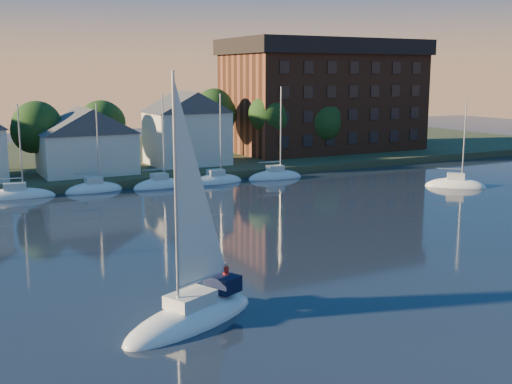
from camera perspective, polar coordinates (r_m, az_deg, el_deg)
ground at (r=35.15m, az=18.87°, el=-12.06°), size 260.00×260.00×0.00m
shoreline_land at (r=100.73m, az=-13.73°, el=2.70°), size 160.00×50.00×2.00m
wooden_dock at (r=78.86m, az=-9.60°, el=0.75°), size 120.00×3.00×1.00m
clubhouse_centre at (r=81.36m, az=-14.85°, el=4.50°), size 11.55×8.40×8.08m
clubhouse_east at (r=87.35m, az=-6.17°, el=5.74°), size 10.50×8.40×9.80m
condo_block at (r=104.57m, az=6.04°, el=8.60°), size 31.00×17.00×17.40m
tree_line at (r=89.04m, az=-10.76°, el=6.47°), size 93.40×5.40×8.90m
moored_fleet at (r=73.12m, az=-17.81°, el=-0.29°), size 63.50×2.40×12.05m
hero_sailboat at (r=35.18m, az=-5.65°, el=-10.46°), size 9.68×6.53×14.41m
drifting_sailboat_right at (r=78.90m, az=17.29°, el=0.50°), size 6.69×6.36×11.07m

